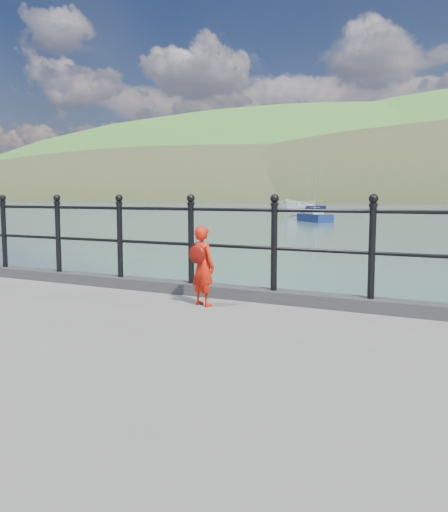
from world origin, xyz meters
The scene contains 7 objects.
ground centered at (0.00, 0.00, 0.00)m, with size 600.00×600.00×0.00m, color #2D4251.
kerb centered at (0.00, -0.15, 1.07)m, with size 60.00×0.30×0.15m, color #28282B.
railing centered at (0.00, -0.15, 1.82)m, with size 18.11×0.11×1.20m.
child centered at (-0.08, -0.76, 1.49)m, with size 0.41×0.35×0.97m.
launch_white centered at (-17.71, 50.17, 0.98)m, with size 1.92×5.09×1.97m, color white.
sailboat_port centered at (-12.42, 41.13, 0.34)m, with size 4.30×4.47×7.01m.
sailboat_left centered at (-27.12, 82.04, 0.34)m, with size 6.06×4.69×8.50m.
Camera 1 is at (3.15, -6.35, 2.32)m, focal length 38.00 mm.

